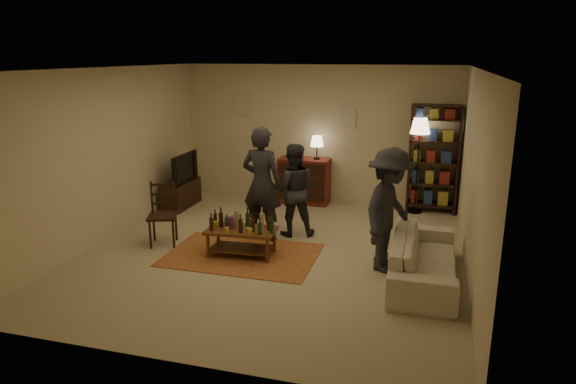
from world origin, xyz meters
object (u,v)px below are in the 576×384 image
at_px(person_right, 293,190).
at_px(person_left, 262,184).
at_px(sofa, 424,258).
at_px(coffee_table, 241,231).
at_px(dining_chair, 163,211).
at_px(floor_lamp, 420,133).
at_px(dresser, 304,180).
at_px(bookshelf, 433,158).
at_px(person_by_sofa, 389,210).
at_px(tv_stand, 181,187).

bearing_deg(person_right, person_left, 19.79).
bearing_deg(sofa, coffee_table, 86.69).
height_order(dining_chair, person_right, person_right).
height_order(floor_lamp, person_left, person_left).
bearing_deg(dresser, sofa, -52.46).
bearing_deg(sofa, person_right, 59.73).
height_order(dining_chair, bookshelf, bookshelf).
bearing_deg(coffee_table, person_by_sofa, 1.77).
height_order(sofa, person_left, person_left).
xyz_separation_m(coffee_table, tv_stand, (-2.03, 2.05, 0.00)).
bearing_deg(coffee_table, dresser, 85.78).
height_order(floor_lamp, person_by_sofa, floor_lamp).
distance_m(bookshelf, person_by_sofa, 3.02).
bearing_deg(sofa, floor_lamp, 4.24).
bearing_deg(dresser, coffee_table, -94.22).
xyz_separation_m(dresser, sofa, (2.39, -3.11, -0.17)).
height_order(dresser, person_left, person_left).
bearing_deg(tv_stand, person_by_sofa, -25.58).
xyz_separation_m(coffee_table, sofa, (2.61, -0.15, -0.08)).
bearing_deg(dresser, person_left, -93.88).
bearing_deg(person_right, coffee_table, 47.50).
bearing_deg(dresser, floor_lamp, -1.68).
bearing_deg(dining_chair, bookshelf, 14.59).
relative_size(bookshelf, person_right, 1.33).
xyz_separation_m(tv_stand, sofa, (4.64, -2.20, -0.08)).
relative_size(person_right, person_by_sofa, 0.89).
height_order(bookshelf, person_left, bookshelf).
bearing_deg(person_by_sofa, person_right, 76.21).
distance_m(floor_lamp, person_by_sofa, 2.92).
bearing_deg(person_left, dining_chair, 30.50).
distance_m(dresser, bookshelf, 2.50).
height_order(floor_lamp, person_right, floor_lamp).
distance_m(dining_chair, person_left, 1.60).
relative_size(dining_chair, person_right, 0.65).
height_order(sofa, person_right, person_right).
bearing_deg(bookshelf, sofa, -90.82).
relative_size(coffee_table, sofa, 0.50).
bearing_deg(person_by_sofa, dresser, 51.59).
relative_size(coffee_table, person_right, 0.68).
bearing_deg(sofa, bookshelf, -0.82).
xyz_separation_m(coffee_table, floor_lamp, (2.38, 2.90, 1.13)).
distance_m(coffee_table, person_left, 0.93).
relative_size(coffee_table, tv_stand, 0.98).
xyz_separation_m(dresser, person_right, (0.27, -1.87, 0.28)).
height_order(tv_stand, person_left, person_left).
bearing_deg(sofa, dining_chair, 85.56).
bearing_deg(coffee_table, floor_lamp, 50.56).
bearing_deg(bookshelf, person_by_sofa, -100.43).
distance_m(dresser, floor_lamp, 2.40).
height_order(dining_chair, sofa, dining_chair).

